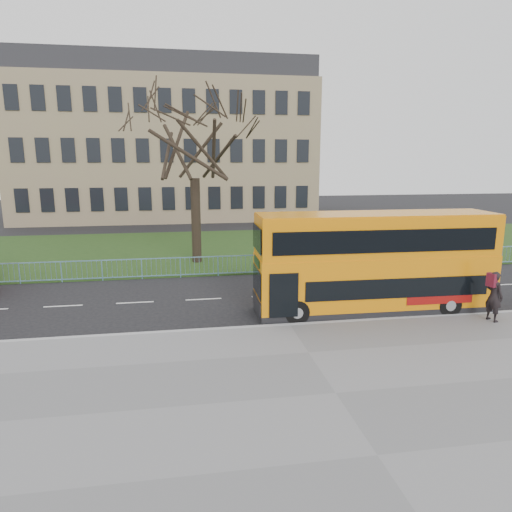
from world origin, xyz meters
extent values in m
plane|color=black|center=(0.00, 0.00, 0.00)|extent=(120.00, 120.00, 0.00)
cube|color=slate|center=(0.00, -6.75, 0.06)|extent=(80.00, 10.50, 0.12)
cube|color=#9B9C9E|center=(0.00, -1.55, 0.07)|extent=(80.00, 0.20, 0.14)
cube|color=#1D3A15|center=(0.00, 14.30, 0.04)|extent=(80.00, 15.40, 0.08)
cube|color=#8E7D5A|center=(-5.00, 35.00, 7.00)|extent=(30.00, 15.00, 14.00)
cube|color=orange|center=(3.80, -0.30, 1.23)|extent=(9.65, 2.48, 1.78)
cube|color=orange|center=(3.80, -0.30, 2.27)|extent=(9.65, 2.48, 0.31)
cube|color=orange|center=(3.80, -0.30, 3.23)|extent=(9.60, 2.44, 1.60)
cube|color=black|center=(4.33, -1.47, 1.29)|extent=(7.41, 0.19, 0.78)
cube|color=black|center=(3.78, -1.44, 3.15)|extent=(8.84, 0.22, 0.87)
cylinder|color=black|center=(0.35, -1.27, 0.48)|extent=(0.96, 0.28, 0.95)
cylinder|color=black|center=(6.57, -1.40, 0.48)|extent=(0.96, 0.28, 0.95)
imported|color=black|center=(7.73, -2.41, 1.09)|extent=(0.62, 0.80, 1.93)
camera|label=1|loc=(-3.87, -17.28, 6.15)|focal=32.00mm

